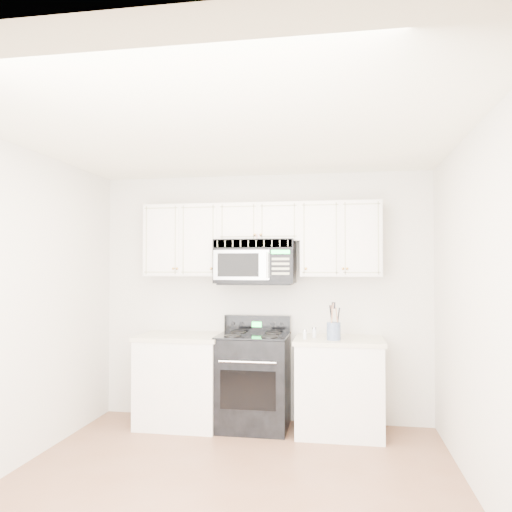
# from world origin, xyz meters

# --- Properties ---
(room) EXTENTS (3.51, 3.51, 2.61)m
(room) POSITION_xyz_m (0.00, 0.00, 1.30)
(room) COLOR brown
(room) RESTS_ON ground
(base_cabinet_left) EXTENTS (0.86, 0.65, 0.92)m
(base_cabinet_left) POSITION_xyz_m (-0.80, 1.44, 0.43)
(base_cabinet_left) COLOR white
(base_cabinet_left) RESTS_ON ground
(base_cabinet_right) EXTENTS (0.86, 0.65, 0.92)m
(base_cabinet_right) POSITION_xyz_m (0.80, 1.44, 0.43)
(base_cabinet_right) COLOR white
(base_cabinet_right) RESTS_ON ground
(range) EXTENTS (0.70, 0.64, 1.10)m
(range) POSITION_xyz_m (-0.05, 1.46, 0.48)
(range) COLOR black
(range) RESTS_ON ground
(upper_cabinets) EXTENTS (2.44, 0.37, 0.75)m
(upper_cabinets) POSITION_xyz_m (-0.00, 1.58, 1.93)
(upper_cabinets) COLOR white
(upper_cabinets) RESTS_ON ground
(microwave) EXTENTS (0.81, 0.45, 0.45)m
(microwave) POSITION_xyz_m (-0.05, 1.54, 1.67)
(microwave) COLOR black
(microwave) RESTS_ON ground
(utensil_crock) EXTENTS (0.13, 0.13, 0.35)m
(utensil_crock) POSITION_xyz_m (0.75, 1.32, 1.01)
(utensil_crock) COLOR slate
(utensil_crock) RESTS_ON base_cabinet_right
(shaker_salt) EXTENTS (0.04, 0.04, 0.10)m
(shaker_salt) POSITION_xyz_m (0.56, 1.44, 0.97)
(shaker_salt) COLOR silver
(shaker_salt) RESTS_ON base_cabinet_right
(shaker_pepper) EXTENTS (0.04, 0.04, 0.09)m
(shaker_pepper) POSITION_xyz_m (0.47, 1.32, 0.97)
(shaker_pepper) COLOR silver
(shaker_pepper) RESTS_ON base_cabinet_right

